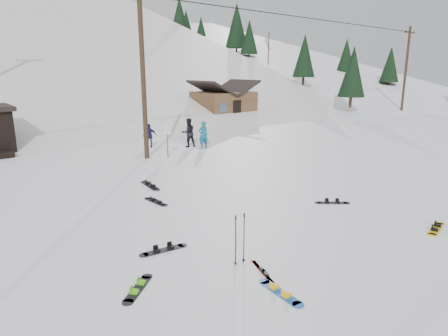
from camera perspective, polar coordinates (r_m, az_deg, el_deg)
ground at (r=10.87m, az=14.43°, el=-13.17°), size 200.00×200.00×0.00m
ski_slope at (r=63.59m, az=-29.03°, el=-3.04°), size 60.00×85.24×65.97m
ridge_right at (r=73.91m, az=1.85°, el=1.78°), size 45.66×93.98×54.59m
treeline_right at (r=65.00m, az=5.08°, el=9.83°), size 20.00×60.00×10.00m
utility_pole at (r=22.08m, az=-11.52°, el=13.33°), size 2.00×0.26×9.00m
utility_pole_right at (r=47.59m, az=24.54°, el=12.70°), size 2.00×0.26×9.00m
trail_sign at (r=22.52m, az=-8.09°, el=4.77°), size 0.50×0.09×1.85m
cabin at (r=37.66m, az=-0.08°, el=8.99°), size 5.39×4.40×3.77m
hero_snowboard at (r=9.45m, az=8.06°, el=-17.15°), size 0.33×1.39×0.10m
hero_skis at (r=10.16m, az=5.71°, el=-14.65°), size 0.62×1.61×0.09m
ski_poles at (r=10.27m, az=2.27°, el=-10.06°), size 0.38×0.10×1.36m
board_scatter_a at (r=11.36m, az=-8.61°, el=-11.46°), size 1.40×0.38×0.10m
board_scatter_b at (r=15.23m, az=-9.72°, el=-4.73°), size 0.38×1.35×0.09m
board_scatter_c at (r=9.70m, az=-12.20°, el=-16.44°), size 1.08×0.98×0.10m
board_scatter_d at (r=15.44m, az=15.21°, el=-4.78°), size 1.08×0.92×0.09m
board_scatter_e at (r=14.25m, az=28.03°, el=-7.62°), size 1.41×0.56×0.10m
board_scatter_f at (r=17.30m, az=-10.49°, el=-2.44°), size 0.44×1.68×0.12m
skier_teal at (r=24.72m, az=-2.99°, el=4.73°), size 0.67×0.49×1.70m
skier_dark at (r=25.31m, az=-5.10°, el=5.05°), size 1.01×0.87×1.82m
skier_pink at (r=35.74m, az=-0.21°, el=7.63°), size 1.15×0.79×1.63m
skier_navy at (r=25.47m, az=-10.59°, el=4.56°), size 0.95×0.62×1.50m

